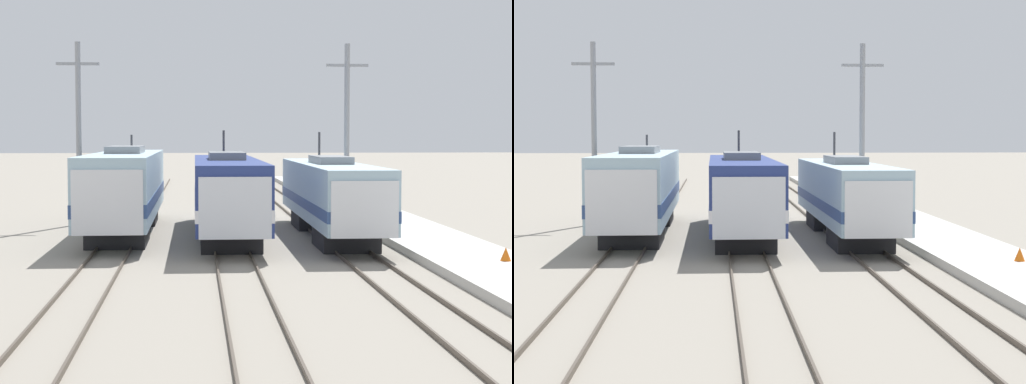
{
  "view_description": "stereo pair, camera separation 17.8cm",
  "coord_description": "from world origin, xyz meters",
  "views": [
    {
      "loc": [
        -1.53,
        -33.8,
        4.93
      ],
      "look_at": [
        0.92,
        0.33,
        2.64
      ],
      "focal_mm": 60.0,
      "sensor_mm": 36.0,
      "label": 1
    },
    {
      "loc": [
        -1.35,
        -33.81,
        4.93
      ],
      "look_at": [
        0.92,
        0.33,
        2.64
      ],
      "focal_mm": 60.0,
      "sensor_mm": 36.0,
      "label": 2
    }
  ],
  "objects": [
    {
      "name": "locomotive_far_right",
      "position": [
        4.98,
        6.46,
        2.03
      ],
      "size": [
        2.9,
        16.89,
        5.08
      ],
      "color": "#232326",
      "rests_on": "ground_plane"
    },
    {
      "name": "ground_plane",
      "position": [
        0.0,
        0.0,
        0.0
      ],
      "size": [
        400.0,
        400.0,
        0.0
      ],
      "primitive_type": "plane",
      "color": "gray"
    },
    {
      "name": "rail_pair_center",
      "position": [
        0.0,
        0.0,
        0.07
      ],
      "size": [
        1.51,
        120.0,
        0.15
      ],
      "color": "#4C4238",
      "rests_on": "ground_plane"
    },
    {
      "name": "traffic_cone",
      "position": [
        9.74,
        -3.71,
        0.6
      ],
      "size": [
        0.39,
        0.39,
        0.5
      ],
      "color": "orange",
      "rests_on": "platform"
    },
    {
      "name": "catenary_tower_right",
      "position": [
        6.97,
        13.63,
        5.23
      ],
      "size": [
        2.35,
        0.3,
        9.99
      ],
      "color": "gray",
      "rests_on": "ground_plane"
    },
    {
      "name": "rail_pair_far_right",
      "position": [
        4.98,
        0.0,
        0.07
      ],
      "size": [
        1.51,
        120.0,
        0.15
      ],
      "color": "#4C4238",
      "rests_on": "ground_plane"
    },
    {
      "name": "locomotive_far_left",
      "position": [
        -4.98,
        8.87,
        2.24
      ],
      "size": [
        3.12,
        18.62,
        4.94
      ],
      "color": "#232326",
      "rests_on": "ground_plane"
    },
    {
      "name": "platform",
      "position": [
        9.04,
        0.0,
        0.18
      ],
      "size": [
        4.0,
        120.0,
        0.35
      ],
      "color": "#B7B5AD",
      "rests_on": "ground_plane"
    },
    {
      "name": "rail_pair_far_left",
      "position": [
        -4.98,
        0.0,
        0.07
      ],
      "size": [
        1.51,
        120.0,
        0.15
      ],
      "color": "#4C4238",
      "rests_on": "ground_plane"
    },
    {
      "name": "locomotive_center",
      "position": [
        0.0,
        6.87,
        2.12
      ],
      "size": [
        3.07,
        17.82,
        5.17
      ],
      "color": "black",
      "rests_on": "ground_plane"
    },
    {
      "name": "catenary_tower_left",
      "position": [
        -7.85,
        13.63,
        5.23
      ],
      "size": [
        2.35,
        0.3,
        9.99
      ],
      "color": "gray",
      "rests_on": "ground_plane"
    }
  ]
}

